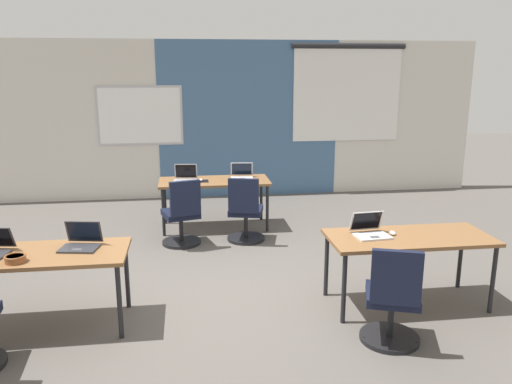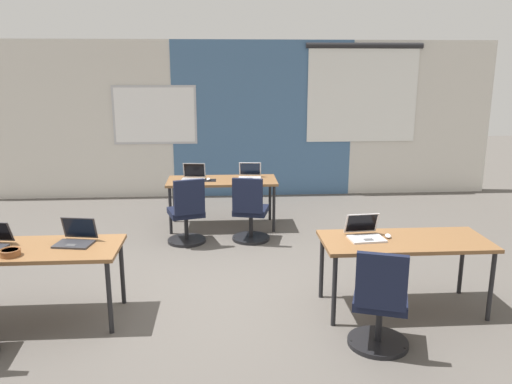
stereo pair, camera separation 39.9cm
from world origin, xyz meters
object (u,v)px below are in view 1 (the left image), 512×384
(desk_far_center, at_px, (214,184))
(laptop_near_right_inner, at_px, (370,231))
(desk_near_right, at_px, (409,242))
(mouse_near_right_inner, at_px, (393,233))
(chair_far_right, at_px, (245,215))
(laptop_far_right, at_px, (242,175))
(snack_bowl, at_px, (15,258))
(desk_near_left, at_px, (36,259))
(chair_near_right_inner, at_px, (392,304))
(mouse_far_left, at_px, (201,180))
(laptop_near_left_inner, at_px, (81,242))
(chair_far_left, at_px, (182,218))
(laptop_far_left, at_px, (185,177))

(desk_far_center, distance_m, laptop_near_right_inner, 3.06)
(desk_near_right, relative_size, mouse_near_right_inner, 14.93)
(chair_far_right, bearing_deg, desk_far_center, -48.14)
(mouse_near_right_inner, distance_m, laptop_far_right, 3.06)
(snack_bowl, bearing_deg, mouse_near_right_inner, 4.39)
(desk_near_left, distance_m, chair_near_right_inner, 3.15)
(desk_near_right, distance_m, laptop_far_right, 3.18)
(mouse_far_left, height_order, snack_bowl, snack_bowl)
(laptop_near_left_inner, bearing_deg, chair_far_left, 75.66)
(desk_near_left, distance_m, snack_bowl, 0.25)
(laptop_far_left, relative_size, laptop_near_left_inner, 0.96)
(laptop_near_right_inner, bearing_deg, desk_near_right, -15.07)
(mouse_far_left, height_order, laptop_far_right, laptop_far_right)
(laptop_near_right_inner, relative_size, mouse_near_right_inner, 3.33)
(desk_far_center, xyz_separation_m, laptop_far_right, (0.42, 0.09, 0.11))
(desk_near_left, relative_size, laptop_near_left_inner, 4.25)
(mouse_near_right_inner, bearing_deg, chair_far_left, 135.99)
(mouse_near_right_inner, bearing_deg, desk_near_left, -178.93)
(chair_near_right_inner, relative_size, laptop_far_right, 2.57)
(desk_near_left, bearing_deg, desk_near_right, 0.00)
(chair_near_right_inner, xyz_separation_m, laptop_far_right, (-0.89, 3.61, 0.39))
(desk_near_left, height_order, mouse_near_right_inner, mouse_near_right_inner)
(mouse_near_right_inner, distance_m, chair_far_right, 2.41)
(chair_far_left, height_order, snack_bowl, chair_far_left)
(chair_far_left, xyz_separation_m, mouse_near_right_inner, (2.08, -2.01, 0.36))
(chair_near_right_inner, distance_m, laptop_far_right, 3.74)
(laptop_far_left, bearing_deg, chair_far_right, -35.72)
(laptop_far_left, relative_size, chair_near_right_inner, 0.39)
(laptop_near_left_inner, height_order, laptop_far_right, laptop_near_left_inner)
(laptop_near_left_inner, xyz_separation_m, chair_far_right, (1.75, 2.01, -0.39))
(laptop_far_right, bearing_deg, mouse_far_left, -162.58)
(snack_bowl, bearing_deg, chair_far_right, 45.99)
(mouse_near_right_inner, relative_size, snack_bowl, 0.60)
(laptop_near_left_inner, height_order, chair_far_right, laptop_near_left_inner)
(desk_near_left, height_order, laptop_near_left_inner, laptop_near_left_inner)
(laptop_far_left, bearing_deg, desk_far_center, 2.87)
(laptop_near_left_inner, bearing_deg, snack_bowl, -138.17)
(chair_near_right_inner, height_order, laptop_far_right, laptop_far_right)
(laptop_far_left, height_order, laptop_near_left_inner, laptop_far_left)
(mouse_near_right_inner, xyz_separation_m, chair_near_right_inner, (-0.30, -0.79, -0.36))
(mouse_far_left, distance_m, chair_far_left, 0.82)
(laptop_near_right_inner, distance_m, mouse_near_right_inner, 0.23)
(desk_far_center, height_order, chair_far_right, chair_far_right)
(desk_near_left, relative_size, laptop_far_right, 4.47)
(mouse_far_left, bearing_deg, desk_far_center, 13.00)
(desk_far_center, bearing_deg, mouse_far_left, -167.00)
(mouse_near_right_inner, xyz_separation_m, laptop_far_right, (-1.19, 2.82, 0.03))
(laptop_near_right_inner, distance_m, chair_far_right, 2.31)
(desk_far_center, bearing_deg, chair_far_left, -123.09)
(chair_far_left, relative_size, laptop_near_right_inner, 2.58)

